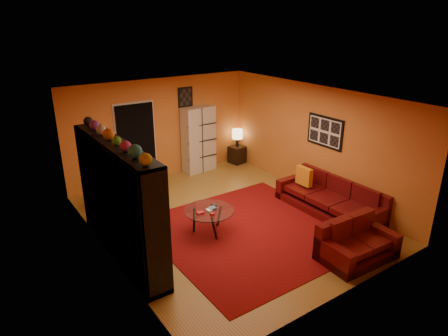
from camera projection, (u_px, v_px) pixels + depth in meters
floor at (227, 219)px, 8.45m from camera, size 6.00×6.00×0.00m
ceiling at (227, 97)px, 7.53m from camera, size 6.00×6.00×0.00m
wall_back at (161, 129)px, 10.30m from camera, size 6.00×0.00×6.00m
wall_front at (348, 221)px, 5.68m from camera, size 6.00×0.00×6.00m
wall_left at (105, 191)px, 6.66m from camera, size 0.00×6.00×6.00m
wall_right at (315, 141)px, 9.31m from camera, size 0.00×6.00×6.00m
rug at (251, 231)px, 7.96m from camera, size 3.60×3.60×0.01m
doorway at (137, 144)px, 10.00m from camera, size 0.95×0.10×2.04m
wall_art_right at (325, 132)px, 8.97m from camera, size 0.03×1.00×0.70m
wall_art_back at (185, 97)px, 10.41m from camera, size 0.42×0.03×0.52m
entertainment_unit at (119, 201)px, 6.87m from camera, size 0.45×3.00×2.10m
tv at (124, 206)px, 6.85m from camera, size 0.91×0.12×0.52m
sofa at (332, 199)px, 8.74m from camera, size 0.99×2.41×0.85m
loveseat at (354, 242)px, 7.04m from camera, size 1.39×0.87×0.85m
throw_pillow at (304, 176)px, 9.05m from camera, size 0.12×0.42×0.42m
coffee_table at (209, 212)px, 7.78m from camera, size 0.98×0.98×0.49m
storage_cabinet at (199, 139)px, 10.83m from camera, size 0.93×0.47×1.79m
bowl_chair at (110, 193)px, 8.94m from camera, size 0.73×0.73×0.59m
side_table at (237, 155)px, 11.63m from camera, size 0.45×0.45×0.50m
table_lamp at (237, 134)px, 11.42m from camera, size 0.30×0.30×0.50m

